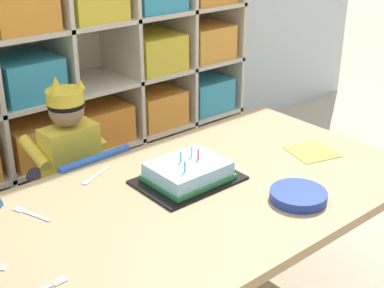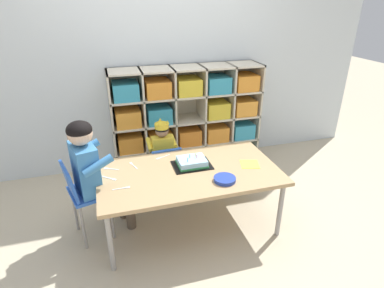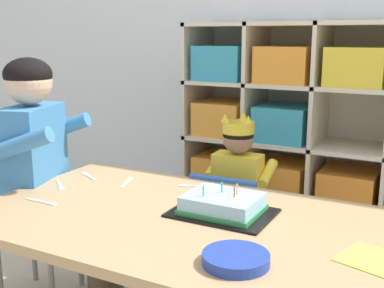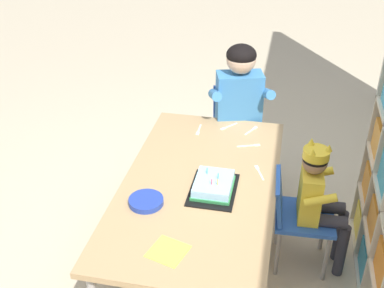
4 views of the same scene
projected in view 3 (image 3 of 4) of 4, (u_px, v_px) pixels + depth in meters
name	position (u px, v px, depth m)	size (l,w,h in m)	color
storage_cubby_shelf	(352.00, 152.00, 2.37)	(1.72, 0.37, 1.21)	beige
activity_table	(198.00, 231.00, 1.58)	(1.52, 0.83, 0.56)	tan
classroom_chair_blue	(232.00, 220.00, 2.12)	(0.33, 0.36, 0.58)	blue
child_with_crown	(241.00, 180.00, 2.18)	(0.30, 0.31, 0.82)	yellow
classroom_chair_adult_side	(27.00, 201.00, 2.07)	(0.39, 0.40, 0.71)	blue
adult_helper_seated	(47.00, 155.00, 2.01)	(0.47, 0.46, 1.06)	#3D7FBC
birthday_cake_on_tray	(223.00, 206.00, 1.61)	(0.33, 0.24, 0.10)	black
paper_plate_stack	(236.00, 259.00, 1.26)	(0.18, 0.18, 0.03)	#233DA3
paper_napkin_square	(373.00, 259.00, 1.29)	(0.16, 0.16, 0.00)	#F4DB4C
fork_beside_plate_stack	(88.00, 176.00, 2.05)	(0.13, 0.08, 0.00)	white
fork_near_cake_tray	(127.00, 182.00, 1.97)	(0.06, 0.14, 0.00)	white
fork_scattered_mid_table	(43.00, 202.00, 1.73)	(0.14, 0.02, 0.00)	white
fork_near_child_seat	(195.00, 186.00, 1.91)	(0.14, 0.07, 0.00)	white
fork_by_napkin	(60.00, 185.00, 1.92)	(0.12, 0.10, 0.00)	white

